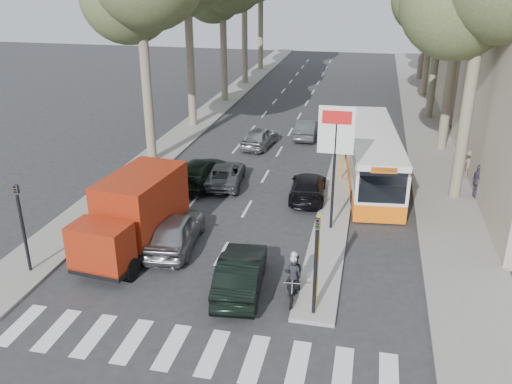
% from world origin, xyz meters
% --- Properties ---
extents(ground, '(120.00, 120.00, 0.00)m').
position_xyz_m(ground, '(0.00, 0.00, 0.00)').
color(ground, '#28282B').
rests_on(ground, ground).
extents(sidewalk_right, '(3.20, 70.00, 0.12)m').
position_xyz_m(sidewalk_right, '(8.60, 25.00, 0.06)').
color(sidewalk_right, gray).
rests_on(sidewalk_right, ground).
extents(median_left, '(2.40, 64.00, 0.12)m').
position_xyz_m(median_left, '(-8.00, 28.00, 0.06)').
color(median_left, gray).
rests_on(median_left, ground).
extents(traffic_island, '(1.50, 26.00, 0.16)m').
position_xyz_m(traffic_island, '(3.25, 11.00, 0.08)').
color(traffic_island, gray).
rests_on(traffic_island, ground).
extents(billboard, '(1.50, 12.10, 5.60)m').
position_xyz_m(billboard, '(3.25, 5.00, 3.70)').
color(billboard, yellow).
rests_on(billboard, ground).
extents(traffic_light_island, '(0.16, 0.41, 3.60)m').
position_xyz_m(traffic_light_island, '(3.25, -1.50, 2.49)').
color(traffic_light_island, black).
rests_on(traffic_light_island, ground).
extents(traffic_light_left, '(0.16, 0.41, 3.60)m').
position_xyz_m(traffic_light_left, '(-7.60, -1.00, 2.49)').
color(traffic_light_left, black).
rests_on(traffic_light_left, ground).
extents(silver_hatchback, '(2.17, 4.58, 1.51)m').
position_xyz_m(silver_hatchback, '(-2.91, 2.12, 0.76)').
color(silver_hatchback, '#94969B').
rests_on(silver_hatchback, ground).
extents(dark_hatchback, '(1.93, 4.45, 1.42)m').
position_xyz_m(dark_hatchback, '(0.51, -0.44, 0.71)').
color(dark_hatchback, black).
rests_on(dark_hatchback, ground).
extents(queue_car_a, '(2.41, 4.40, 1.17)m').
position_xyz_m(queue_car_a, '(-2.80, 9.37, 0.58)').
color(queue_car_a, '#505258').
rests_on(queue_car_a, ground).
extents(queue_car_b, '(1.94, 4.29, 1.22)m').
position_xyz_m(queue_car_b, '(1.80, 8.41, 0.61)').
color(queue_car_b, black).
rests_on(queue_car_b, ground).
extents(queue_car_c, '(2.04, 4.07, 1.33)m').
position_xyz_m(queue_car_c, '(-2.31, 16.15, 0.67)').
color(queue_car_c, '#A1A3A9').
rests_on(queue_car_c, ground).
extents(queue_car_d, '(1.38, 3.81, 1.25)m').
position_xyz_m(queue_car_d, '(0.39, 18.80, 0.62)').
color(queue_car_d, '#4F5357').
rests_on(queue_car_d, ground).
extents(queue_car_e, '(2.24, 4.87, 1.38)m').
position_xyz_m(queue_car_e, '(-4.00, 9.12, 0.69)').
color(queue_car_e, black).
rests_on(queue_car_e, ground).
extents(red_truck, '(2.83, 6.04, 3.11)m').
position_xyz_m(red_truck, '(-4.35, 1.59, 1.64)').
color(red_truck, black).
rests_on(red_truck, ground).
extents(city_bus, '(3.44, 11.03, 2.86)m').
position_xyz_m(city_bus, '(4.80, 11.40, 1.51)').
color(city_bus, orange).
rests_on(city_bus, ground).
extents(motorcycle, '(0.74, 1.97, 1.67)m').
position_xyz_m(motorcycle, '(2.38, -0.33, 0.76)').
color(motorcycle, black).
rests_on(motorcycle, ground).
extents(pedestrian_near, '(0.67, 1.09, 1.73)m').
position_xyz_m(pedestrian_near, '(10.00, 9.98, 0.99)').
color(pedestrian_near, '#443855').
rests_on(pedestrian_near, sidewalk_right).
extents(pedestrian_far, '(1.03, 0.51, 1.55)m').
position_xyz_m(pedestrian_far, '(10.00, 12.88, 0.90)').
color(pedestrian_far, '#6A594F').
rests_on(pedestrian_far, sidewalk_right).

